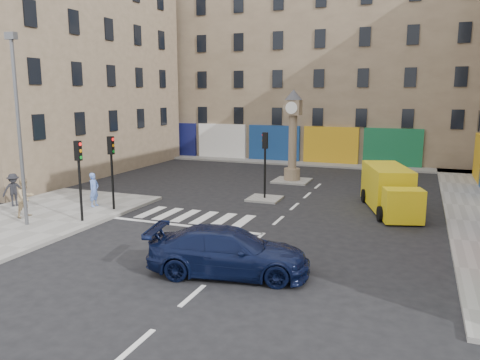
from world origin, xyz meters
The scene contains 17 objects.
ground centered at (0.00, 0.00, 0.00)m, with size 120.00×120.00×0.00m, color black.
sidewalk_right centered at (8.70, 10.00, 0.07)m, with size 2.60×30.00×0.15m, color gray.
sidewalk_far centered at (-4.00, 22.20, 0.07)m, with size 32.00×2.40×0.15m, color gray.
island_near centered at (-2.00, 8.00, 0.06)m, with size 1.80×1.80×0.12m, color gray.
island_far centered at (-2.00, 14.00, 0.06)m, with size 2.40×2.40×0.12m, color gray.
building_far centered at (-4.00, 28.00, 8.50)m, with size 32.00×10.00×17.00m, color #8D795E.
building_left centered at (-19.00, 12.00, 7.50)m, with size 8.00×20.00×15.00m, color #90795E.
traffic_light_left_near centered at (-8.30, 0.20, 2.62)m, with size 0.28×0.22×3.70m.
traffic_light_left_far centered at (-8.30, 2.60, 2.62)m, with size 0.28×0.22×3.70m.
traffic_light_island centered at (-2.00, 8.00, 2.59)m, with size 0.28×0.22×3.70m.
lamp_post centered at (-10.20, -1.20, 4.79)m, with size 0.50×0.25×8.30m.
clock_pillar centered at (-2.00, 14.00, 3.55)m, with size 1.20×1.20×6.10m.
navy_sedan centered at (0.35, -3.01, 0.78)m, with size 2.18×5.36×1.55m, color black.
yellow_van centered at (4.71, 8.07, 1.09)m, with size 3.46×6.30×2.20m.
pedestrian_blue centered at (-9.60, 2.76, 1.03)m, with size 0.64×0.42×1.75m, color #5F83DA.
pedestrian_tan centered at (-11.26, -0.16, 1.08)m, with size 0.90×0.70×1.86m, color tan.
pedestrian_dark centered at (-13.53, 1.30, 1.01)m, with size 1.11×0.64×1.71m, color black.
Camera 1 is at (6.02, -16.66, 5.90)m, focal length 35.00 mm.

